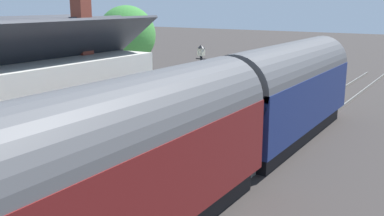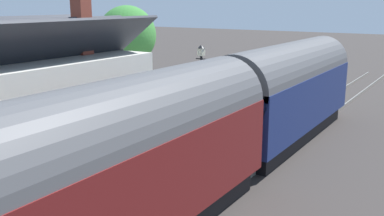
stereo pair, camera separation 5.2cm
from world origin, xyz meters
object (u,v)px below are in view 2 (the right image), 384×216
train (236,113)px  planter_under_sign (227,77)px  planter_edge_near (249,98)px  lamp_post_platform (201,69)px  planter_bench_right (215,81)px  station_sign_board (255,80)px  tree_far_left (127,35)px  planter_bench_left (182,97)px  bench_mid_platform (209,97)px  planter_by_door (246,77)px  planter_corner_building (289,81)px  station_building (49,99)px

train → planter_under_sign: (11.50, 6.47, -0.85)m
planter_edge_near → lamp_post_platform: (-4.38, 0.19, 1.98)m
train → planter_bench_right: train is taller
lamp_post_platform → station_sign_board: 5.57m
station_sign_board → tree_far_left: bearing=91.9°
planter_bench_left → station_sign_board: size_ratio=0.43×
bench_mid_platform → planter_bench_left: size_ratio=2.08×
planter_by_door → planter_bench_right: (-2.83, 0.75, 0.09)m
planter_corner_building → planter_under_sign: planter_corner_building is taller
bench_mid_platform → tree_far_left: bearing=75.2°
station_building → planter_by_door: bearing=-0.6°
planter_corner_building → planter_bench_right: size_ratio=1.12×
lamp_post_platform → planter_under_sign: bearing=22.0°
station_building → planter_by_door: (16.12, -0.17, -1.40)m
planter_bench_right → planter_bench_left: planter_bench_right is taller
station_building → tree_far_left: station_building is taller
planter_bench_left → tree_far_left: tree_far_left is taller
planter_corner_building → station_sign_board: 4.76m
planter_by_door → planter_edge_near: planter_edge_near is taller
station_building → planter_corner_building: station_building is taller
planter_corner_building → planter_edge_near: planter_edge_near is taller
planter_bench_left → planter_under_sign: planter_under_sign is taller
planter_bench_right → tree_far_left: (-3.00, 4.46, 2.80)m
station_building → lamp_post_platform: bearing=-32.9°
bench_mid_platform → planter_under_sign: bearing=20.5°
planter_by_door → tree_far_left: 8.33m
tree_far_left → station_building: bearing=-153.9°
planter_edge_near → tree_far_left: bearing=84.9°
planter_bench_right → tree_far_left: tree_far_left is taller
lamp_post_platform → station_sign_board: (5.43, 0.01, -1.23)m
train → station_building: size_ratio=2.55×
planter_corner_building → planter_bench_right: (-1.98, 4.02, -0.08)m
planter_bench_left → lamp_post_platform: size_ratio=0.20×
planter_under_sign → station_building: bearing=-177.9°
station_building → tree_far_left: (10.29, 5.04, 1.48)m
planter_bench_left → planter_under_sign: 6.51m
planter_bench_right → planter_under_sign: (1.45, -0.03, 0.06)m
planter_bench_left → lamp_post_platform: (-3.15, -3.05, 2.06)m
train → station_building: station_building is taller
bench_mid_platform → planter_under_sign: size_ratio=1.73×
planter_bench_right → planter_under_sign: 1.45m
planter_edge_near → station_sign_board: (1.05, 0.20, 0.75)m
bench_mid_platform → planter_bench_right: size_ratio=1.83×
bench_mid_platform → planter_edge_near: 2.02m
planter_under_sign → planter_bench_left: bearing=-172.7°
planter_by_door → station_sign_board: station_sign_board is taller
bench_mid_platform → planter_under_sign: bench_mid_platform is taller
station_building → planter_bench_right: size_ratio=10.47×
train → station_sign_board: 7.78m
lamp_post_platform → planter_corner_building: bearing=-0.6°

